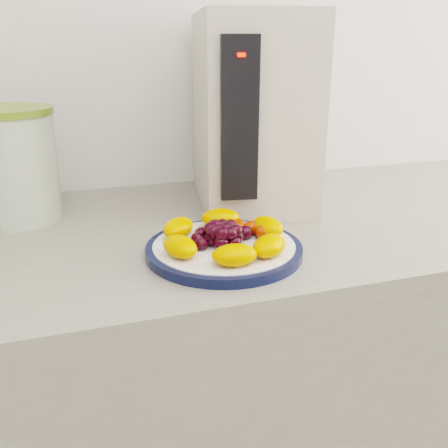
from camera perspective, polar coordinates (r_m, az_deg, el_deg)
name	(u,v)px	position (r m, az deg, el deg)	size (l,w,h in m)	color
counter	(206,423)	(1.14, -2.09, -21.79)	(3.50, 0.60, 0.90)	gray
cabinet_face	(206,434)	(1.16, -2.07, -22.90)	(3.48, 0.58, 0.84)	olive
plate_rim	(224,250)	(0.78, 0.00, -2.95)	(0.24, 0.24, 0.01)	#0B1333
plate_face	(224,249)	(0.78, 0.00, -2.88)	(0.22, 0.22, 0.02)	white
canister	(12,168)	(0.99, -23.07, 5.87)	(0.16, 0.16, 0.19)	#36590F
canister_lid	(3,111)	(0.97, -23.90, 11.73)	(0.17, 0.17, 0.01)	olive
appliance_body	(252,112)	(1.01, 3.25, 12.70)	(0.21, 0.29, 0.37)	beige
appliance_panel	(239,121)	(0.85, 1.77, 11.73)	(0.06, 0.02, 0.27)	black
appliance_led	(241,55)	(0.83, 2.00, 18.76)	(0.01, 0.01, 0.01)	#FF0C05
fruit_plate	(226,234)	(0.77, 0.27, -1.18)	(0.21, 0.21, 0.04)	orange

